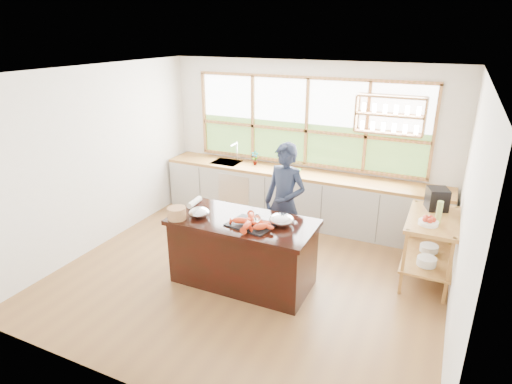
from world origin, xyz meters
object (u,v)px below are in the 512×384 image
Objects in this scene: cook at (285,203)px; wicker_basket at (177,213)px; espresso_machine at (437,199)px; island at (243,251)px.

cook is 7.28× the size of wicker_basket.
wicker_basket is (-2.97, -1.73, -0.07)m from espresso_machine.
cook is at bearing 47.58° from wicker_basket.
island is 0.95m from cook.
cook is 2.04m from espresso_machine.
island is at bearing -166.07° from espresso_machine.
espresso_machine is at bearing 33.02° from island.
espresso_machine is at bearing 30.31° from wicker_basket.
wicker_basket is at bearing -158.19° from island.
wicker_basket is at bearing -168.78° from espresso_machine.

